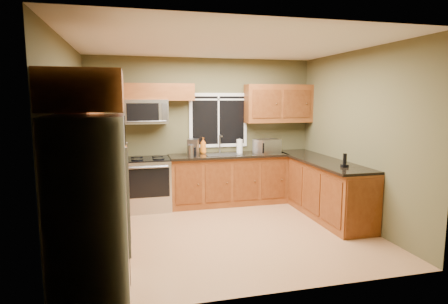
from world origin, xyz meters
name	(u,v)px	position (x,y,z in m)	size (l,w,h in m)	color
floor	(226,232)	(0.00, 0.00, 0.00)	(4.20, 4.20, 0.00)	#A67449
ceiling	(227,44)	(0.00, 0.00, 2.70)	(4.20, 4.20, 0.00)	white
back_wall	(203,131)	(0.00, 1.80, 1.35)	(4.20, 4.20, 0.00)	brown
front_wall	(273,162)	(0.00, -1.80, 1.35)	(4.20, 4.20, 0.00)	brown
left_wall	(69,146)	(-2.10, 0.00, 1.35)	(3.60, 3.60, 0.00)	brown
right_wall	(357,138)	(2.10, 0.00, 1.35)	(3.60, 3.60, 0.00)	brown
window	(218,120)	(0.30, 1.78, 1.55)	(1.12, 0.03, 1.02)	white
base_cabinets_left	(100,202)	(-1.80, 0.48, 0.45)	(0.60, 2.65, 0.90)	brown
countertop_left	(100,171)	(-1.78, 0.48, 0.92)	(0.65, 2.65, 0.04)	black
base_cabinets_back	(228,180)	(0.42, 1.50, 0.45)	(2.17, 0.60, 0.90)	brown
countertop_back	(228,155)	(0.42, 1.48, 0.92)	(2.17, 0.65, 0.04)	black
base_cabinets_peninsula	(320,187)	(1.80, 0.54, 0.45)	(0.60, 2.52, 0.90)	brown
countertop_peninsula	(320,160)	(1.78, 0.55, 0.92)	(0.65, 2.50, 0.04)	black
upper_cabinets_left	(85,106)	(-1.94, 0.48, 1.86)	(0.33, 2.65, 0.72)	brown
upper_cabinets_back_left	(157,92)	(-0.85, 1.64, 2.07)	(1.30, 0.33, 0.30)	brown
upper_cabinets_back_right	(278,104)	(1.45, 1.64, 1.86)	(1.30, 0.33, 0.72)	brown
upper_cabinet_over_fridge	(84,91)	(-1.74, -1.30, 2.03)	(0.72, 0.90, 0.38)	brown
refrigerator	(90,206)	(-1.74, -1.30, 0.90)	(0.74, 0.90, 1.80)	#B7B7BC
range	(148,184)	(-1.05, 1.47, 0.47)	(0.76, 0.69, 0.94)	#B7B7BC
microwave	(146,112)	(-1.05, 1.61, 1.73)	(0.76, 0.41, 0.42)	#B7B7BC
sink	(222,154)	(0.30, 1.49, 0.95)	(0.60, 0.42, 0.36)	slate
toaster_oven	(267,146)	(1.13, 1.37, 1.08)	(0.52, 0.47, 0.27)	#B7B7BC
coffee_maker	(193,148)	(-0.24, 1.47, 1.08)	(0.24, 0.28, 0.30)	slate
kettle	(191,150)	(-0.29, 1.41, 1.05)	(0.14, 0.14, 0.25)	#B7B7BC
paper_towel_roll	(240,146)	(0.65, 1.54, 1.07)	(0.15, 0.15, 0.29)	white
soap_bottle_a	(203,145)	(-0.01, 1.70, 1.09)	(0.11, 0.12, 0.30)	orange
soap_bottle_c	(192,150)	(-0.24, 1.63, 1.02)	(0.13, 0.13, 0.16)	white
cordless_phone	(345,163)	(1.77, -0.22, 1.00)	(0.11, 0.11, 0.21)	black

